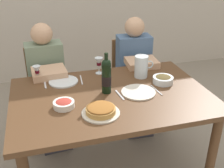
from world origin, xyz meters
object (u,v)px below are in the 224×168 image
object	(u,v)px
dinner_plate_right_setting	(63,81)
diner_left	(48,83)
olive_bowl	(163,79)
chair_left	(47,84)
diner_right	(136,73)
wine_bottle	(106,76)
chair_right	(130,74)
baked_tart	(101,110)
dinner_plate_left_setting	(138,92)
dining_table	(112,105)
wine_glass_left_diner	(37,71)
salad_bowl	(64,104)
wine_glass_right_diner	(99,62)
water_pitcher	(141,68)

from	to	relation	value
dinner_plate_right_setting	diner_left	xyz separation A→B (m)	(-0.11, 0.33, -0.15)
olive_bowl	chair_left	size ratio (longest dim) A/B	0.19
olive_bowl	diner_right	world-z (taller)	diner_right
diner_right	olive_bowl	bearing A→B (deg)	96.45
dinner_plate_right_setting	diner_right	world-z (taller)	diner_right
wine_bottle	diner_right	size ratio (longest dim) A/B	0.28
diner_left	chair_right	bearing A→B (deg)	-169.48
wine_bottle	baked_tart	xyz separation A→B (m)	(-0.12, -0.29, -0.11)
dinner_plate_left_setting	diner_left	bearing A→B (deg)	133.84
chair_left	dining_table	bearing A→B (deg)	113.51
wine_bottle	wine_glass_left_diner	bearing A→B (deg)	145.46
olive_bowl	diner_left	bearing A→B (deg)	147.98
wine_bottle	diner_left	world-z (taller)	diner_left
baked_tart	salad_bowl	size ratio (longest dim) A/B	1.73
wine_glass_right_diner	wine_bottle	bearing A→B (deg)	-94.54
baked_tart	dining_table	bearing A→B (deg)	59.39
wine_glass_left_diner	dining_table	bearing A→B (deg)	-36.32
salad_bowl	wine_glass_right_diner	bearing A→B (deg)	53.31
dinner_plate_left_setting	diner_left	xyz separation A→B (m)	(-0.65, 0.67, -0.15)
wine_glass_right_diner	diner_right	xyz separation A→B (m)	(0.44, 0.23, -0.25)
salad_bowl	dining_table	bearing A→B (deg)	13.76
olive_bowl	wine_bottle	bearing A→B (deg)	-176.33
wine_bottle	olive_bowl	size ratio (longest dim) A/B	1.91
water_pitcher	diner_right	size ratio (longest dim) A/B	0.16
dinner_plate_left_setting	chair_right	bearing A→B (deg)	74.51
dinner_plate_right_setting	chair_left	size ratio (longest dim) A/B	0.28
wine_glass_left_diner	diner_right	size ratio (longest dim) A/B	0.12
salad_bowl	olive_bowl	xyz separation A→B (m)	(0.83, 0.17, 0.01)
wine_bottle	diner_left	xyz separation A→B (m)	(-0.41, 0.60, -0.28)
diner_left	diner_right	bearing A→B (deg)	175.80
dining_table	chair_left	xyz separation A→B (m)	(-0.46, 0.88, -0.17)
wine_glass_right_diner	diner_left	distance (m)	0.56
chair_left	chair_right	size ratio (longest dim) A/B	1.00
wine_bottle	diner_right	distance (m)	0.81
wine_glass_left_diner	olive_bowl	bearing A→B (deg)	-17.55
chair_left	diner_right	distance (m)	0.94
wine_bottle	wine_glass_right_diner	world-z (taller)	wine_bottle
dining_table	wine_glass_left_diner	xyz separation A→B (m)	(-0.53, 0.39, 0.19)
dining_table	wine_glass_left_diner	bearing A→B (deg)	143.68
salad_bowl	olive_bowl	bearing A→B (deg)	11.28
chair_left	diner_right	xyz separation A→B (m)	(0.90, -0.24, 0.12)
dining_table	dinner_plate_right_setting	bearing A→B (deg)	136.21
olive_bowl	diner_left	xyz separation A→B (m)	(-0.90, 0.57, -0.18)
chair_left	diner_right	world-z (taller)	diner_right
wine_glass_right_diner	diner_right	world-z (taller)	diner_right
dining_table	wine_bottle	world-z (taller)	wine_bottle
dining_table	wine_glass_left_diner	world-z (taller)	wine_glass_left_diner
salad_bowl	dinner_plate_right_setting	distance (m)	0.41
dinner_plate_left_setting	chair_left	world-z (taller)	chair_left
wine_glass_left_diner	diner_right	world-z (taller)	diner_right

